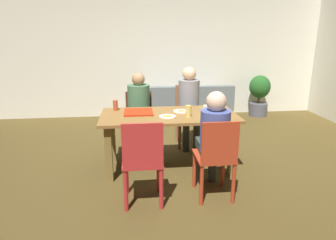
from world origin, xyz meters
TOP-DOWN VIEW (x-y plane):
  - ground_plane at (0.00, 0.00)m, footprint 20.00×20.00m
  - back_wall at (0.00, 2.81)m, footprint 7.30×0.12m
  - dining_table at (0.00, 0.00)m, footprint 1.76×0.86m
  - chair_0 at (0.41, -0.88)m, footprint 0.40×0.45m
  - person_0 at (0.41, -0.72)m, footprint 0.32×0.54m
  - chair_1 at (-0.37, 0.86)m, footprint 0.43×0.43m
  - person_1 at (-0.37, 0.73)m, footprint 0.33×0.52m
  - chair_2 at (0.41, 0.88)m, footprint 0.39×0.39m
  - person_2 at (0.41, 0.76)m, footprint 0.32×0.48m
  - chair_3 at (-0.37, -0.91)m, footprint 0.43×0.42m
  - pizza_box_0 at (-0.39, 0.11)m, footprint 0.38×0.38m
  - plate_0 at (0.18, 0.11)m, footprint 0.21×0.21m
  - plate_1 at (0.52, -0.26)m, footprint 0.24×0.24m
  - plate_2 at (-0.03, -0.13)m, footprint 0.21×0.21m
  - drinking_glass_0 at (0.23, -0.14)m, footprint 0.07×0.07m
  - drinking_glass_1 at (0.48, -0.01)m, footprint 0.07×0.07m
  - drinking_glass_2 at (-0.70, 0.28)m, footprint 0.06×0.06m
  - drinking_glass_3 at (0.62, 0.06)m, footprint 0.07×0.07m
  - couch at (0.64, 2.22)m, footprint 1.73×0.81m
  - potted_plant at (2.25, 2.44)m, footprint 0.45×0.45m

SIDE VIEW (x-z plane):
  - ground_plane at x=0.00m, z-range 0.00..0.00m
  - couch at x=0.64m, z-range -0.10..0.67m
  - chair_1 at x=-0.37m, z-range 0.03..0.90m
  - potted_plant at x=2.25m, z-range 0.04..0.93m
  - chair_2 at x=0.41m, z-range 0.02..0.98m
  - chair_0 at x=0.41m, z-range 0.04..0.96m
  - chair_3 at x=-0.37m, z-range 0.03..0.98m
  - dining_table at x=0.00m, z-range 0.26..1.01m
  - person_0 at x=0.41m, z-range 0.11..1.29m
  - person_1 at x=-0.37m, z-range 0.11..1.30m
  - person_2 at x=0.41m, z-range 0.11..1.38m
  - plate_1 at x=0.52m, z-range 0.74..0.77m
  - plate_0 at x=0.18m, z-range 0.74..0.77m
  - plate_2 at x=-0.03m, z-range 0.74..0.77m
  - pizza_box_0 at x=-0.39m, z-range 0.75..0.77m
  - drinking_glass_1 at x=0.48m, z-range 0.75..0.86m
  - drinking_glass_3 at x=0.62m, z-range 0.75..0.88m
  - drinking_glass_0 at x=0.23m, z-range 0.75..0.89m
  - drinking_glass_2 at x=-0.70m, z-range 0.75..0.89m
  - back_wall at x=0.00m, z-range 0.00..2.92m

